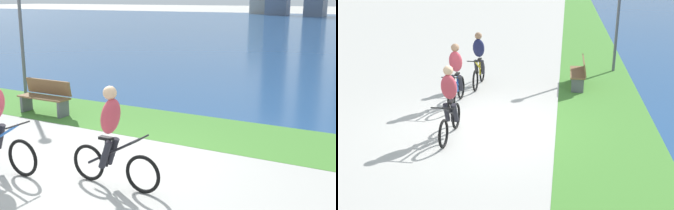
{
  "view_description": "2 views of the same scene",
  "coord_description": "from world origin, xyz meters",
  "views": [
    {
      "loc": [
        4.76,
        -6.23,
        3.02
      ],
      "look_at": [
        1.04,
        0.5,
        1.17
      ],
      "focal_mm": 48.07,
      "sensor_mm": 36.0,
      "label": 1
    },
    {
      "loc": [
        9.06,
        1.81,
        3.91
      ],
      "look_at": [
        0.64,
        0.62,
        0.82
      ],
      "focal_mm": 44.11,
      "sensor_mm": 36.0,
      "label": 2
    }
  ],
  "objects": [
    {
      "name": "ground_plane",
      "position": [
        0.0,
        0.0,
        0.0
      ],
      "size": [
        300.0,
        300.0,
        0.0
      ],
      "primitive_type": "plane",
      "color": "#B2AFA8"
    },
    {
      "name": "grass_strip_bayside",
      "position": [
        0.0,
        2.92,
        0.0
      ],
      "size": [
        120.0,
        2.4,
        0.01
      ],
      "primitive_type": "cube",
      "color": "#478433",
      "rests_on": "ground"
    },
    {
      "name": "lamppost_tall",
      "position": [
        -5.75,
        3.62,
        2.62
      ],
      "size": [
        0.28,
        0.28,
        4.02
      ],
      "color": "#595960",
      "rests_on": "ground"
    },
    {
      "name": "cyclist_lead",
      "position": [
        0.65,
        -0.65,
        0.83
      ],
      "size": [
        1.7,
        0.52,
        1.67
      ],
      "color": "black",
      "rests_on": "ground"
    },
    {
      "name": "bench_near_path",
      "position": [
        -3.68,
        2.34,
        0.45
      ],
      "size": [
        1.5,
        0.47,
        0.9
      ],
      "color": "brown",
      "rests_on": "ground"
    }
  ]
}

